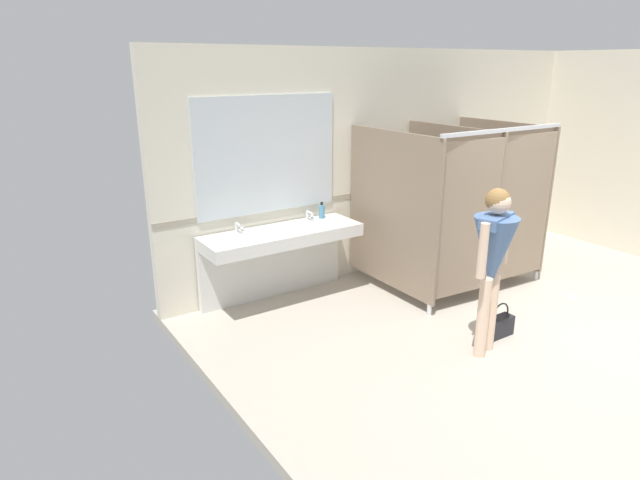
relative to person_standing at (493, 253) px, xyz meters
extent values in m
cube|color=#B2A899|center=(0.95, -0.17, -1.05)|extent=(6.66, 5.64, 0.10)
cube|color=beige|center=(0.95, 2.41, 0.40)|extent=(6.66, 0.12, 2.81)
cube|color=#9E937F|center=(0.95, 2.35, 0.05)|extent=(6.66, 0.01, 0.06)
cube|color=silver|center=(-1.03, 2.04, -0.20)|extent=(1.83, 0.58, 0.14)
cube|color=silver|center=(-1.03, 2.29, -0.64)|extent=(1.83, 0.08, 0.73)
cube|color=beige|center=(-1.49, 2.01, -0.18)|extent=(0.42, 0.32, 0.11)
cylinder|color=silver|center=(-1.49, 2.24, -0.08)|extent=(0.04, 0.04, 0.11)
cylinder|color=silver|center=(-1.49, 2.18, -0.03)|extent=(0.03, 0.11, 0.03)
sphere|color=silver|center=(-1.42, 2.25, -0.10)|extent=(0.04, 0.04, 0.04)
cube|color=beige|center=(-0.58, 2.01, -0.18)|extent=(0.42, 0.32, 0.11)
cylinder|color=silver|center=(-0.58, 2.24, -0.08)|extent=(0.04, 0.04, 0.11)
cylinder|color=silver|center=(-0.58, 2.18, -0.03)|extent=(0.03, 0.11, 0.03)
sphere|color=silver|center=(-0.51, 2.25, -0.10)|extent=(0.04, 0.04, 0.04)
cube|color=silver|center=(-1.03, 2.34, 0.66)|extent=(1.73, 0.02, 1.29)
cube|color=#84705B|center=(0.13, 1.57, 0.02)|extent=(0.03, 1.52, 1.81)
cylinder|color=silver|center=(0.13, 0.87, -0.94)|extent=(0.05, 0.05, 0.12)
cube|color=#84705B|center=(1.07, 1.57, 0.02)|extent=(0.03, 1.52, 1.81)
cylinder|color=silver|center=(1.07, 0.87, -0.94)|extent=(0.05, 0.05, 0.12)
cube|color=#84705B|center=(2.00, 1.57, 0.02)|extent=(0.03, 1.52, 1.81)
cylinder|color=silver|center=(2.00, 0.87, -0.94)|extent=(0.05, 0.05, 0.12)
cube|color=#84705B|center=(0.60, 0.84, 0.02)|extent=(0.85, 0.10, 1.71)
cube|color=#84705B|center=(1.53, 0.84, 0.02)|extent=(0.85, 0.08, 1.71)
cube|color=#B7BABF|center=(1.07, 0.84, 0.94)|extent=(1.92, 0.04, 0.04)
cylinder|color=beige|center=(0.09, 0.03, -0.61)|extent=(0.11, 0.11, 0.78)
cylinder|color=beige|center=(-0.09, -0.03, -0.61)|extent=(0.11, 0.11, 0.78)
cone|color=#4C6B99|center=(0.00, 0.00, 0.00)|extent=(0.50, 0.50, 0.67)
cube|color=#4C6B99|center=(0.00, 0.00, 0.30)|extent=(0.45, 0.28, 0.10)
cylinder|color=beige|center=(0.23, 0.07, 0.08)|extent=(0.08, 0.08, 0.50)
cylinder|color=beige|center=(-0.23, -0.07, 0.08)|extent=(0.08, 0.08, 0.50)
sphere|color=beige|center=(0.00, 0.00, 0.47)|extent=(0.21, 0.21, 0.21)
sphere|color=olive|center=(0.00, 0.01, 0.48)|extent=(0.22, 0.22, 0.22)
cube|color=black|center=(0.38, 0.13, -0.90)|extent=(0.31, 0.13, 0.20)
torus|color=black|center=(0.38, 0.13, -0.76)|extent=(0.23, 0.02, 0.23)
cylinder|color=teal|center=(-0.39, 2.21, -0.05)|extent=(0.07, 0.07, 0.16)
cylinder|color=black|center=(-0.39, 2.21, 0.04)|extent=(0.03, 0.03, 0.04)
cylinder|color=#B7BABF|center=(1.89, 0.29, -1.00)|extent=(0.14, 0.14, 0.01)
camera|label=1|loc=(-3.82, -2.97, 1.62)|focal=30.29mm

